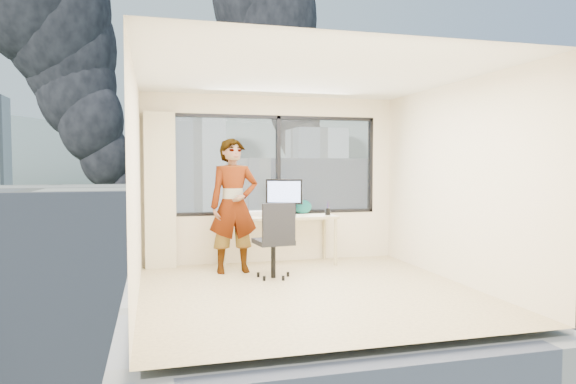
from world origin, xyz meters
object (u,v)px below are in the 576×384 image
object	(u,v)px
person	(234,206)
handbag	(303,207)
game_console	(258,213)
laptop	(284,209)
chair	(273,239)
monitor	(284,197)
desk	(277,240)

from	to	relation	value
person	handbag	bearing A→B (deg)	23.49
handbag	person	bearing A→B (deg)	-165.90
game_console	handbag	size ratio (longest dim) A/B	1.00
laptop	handbag	xyz separation A→B (m)	(0.38, 0.30, 0.00)
handbag	chair	bearing A→B (deg)	-136.21
chair	monitor	xyz separation A→B (m)	(0.39, 0.92, 0.51)
monitor	game_console	xyz separation A→B (m)	(-0.38, 0.15, -0.25)
handbag	monitor	bearing A→B (deg)	-165.43
laptop	game_console	bearing A→B (deg)	159.99
desk	handbag	size ratio (longest dim) A/B	6.26
laptop	handbag	distance (m)	0.48
desk	chair	world-z (taller)	chair
monitor	game_console	distance (m)	0.48
handbag	game_console	bearing A→B (deg)	169.64
monitor	game_console	size ratio (longest dim) A/B	1.97
monitor	laptop	world-z (taller)	monitor
game_console	person	bearing A→B (deg)	-129.58
person	monitor	size ratio (longest dim) A/B	3.35
person	monitor	bearing A→B (deg)	23.29
desk	game_console	distance (m)	0.52
game_console	handbag	world-z (taller)	handbag
chair	game_console	world-z (taller)	chair
person	laptop	distance (m)	0.87
person	game_console	distance (m)	0.75
laptop	monitor	bearing A→B (deg)	95.60
desk	monitor	bearing A→B (deg)	22.83
desk	laptop	xyz separation A→B (m)	(0.10, -0.07, 0.48)
laptop	handbag	size ratio (longest dim) A/B	1.25
game_console	chair	bearing A→B (deg)	-90.61
desk	handbag	bearing A→B (deg)	25.78
monitor	game_console	bearing A→B (deg)	179.50
chair	laptop	distance (m)	0.94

